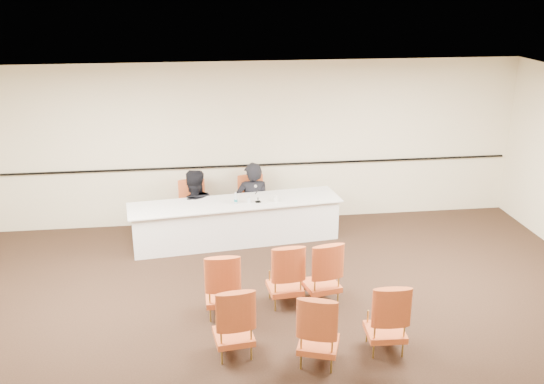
# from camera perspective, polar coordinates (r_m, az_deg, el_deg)

# --- Properties ---
(floor) EXTENTS (10.00, 10.00, 0.00)m
(floor) POSITION_cam_1_polar(r_m,az_deg,el_deg) (8.09, 1.14, -13.18)
(floor) COLOR black
(floor) RESTS_ON ground
(ceiling) EXTENTS (10.00, 10.00, 0.00)m
(ceiling) POSITION_cam_1_polar(r_m,az_deg,el_deg) (6.95, 1.30, 8.15)
(ceiling) COLOR silver
(ceiling) RESTS_ON ground
(wall_back) EXTENTS (10.00, 0.04, 3.00)m
(wall_back) POSITION_cam_1_polar(r_m,az_deg,el_deg) (11.15, -1.89, 4.57)
(wall_back) COLOR beige
(wall_back) RESTS_ON ground
(wall_rail) EXTENTS (9.80, 0.04, 0.03)m
(wall_rail) POSITION_cam_1_polar(r_m,az_deg,el_deg) (11.23, -1.85, 2.54)
(wall_rail) COLOR black
(wall_rail) RESTS_ON wall_back
(panel_table) EXTENTS (3.73, 1.28, 0.73)m
(panel_table) POSITION_cam_1_polar(r_m,az_deg,el_deg) (10.57, -3.43, -2.79)
(panel_table) COLOR silver
(panel_table) RESTS_ON ground
(panelist_main) EXTENTS (0.65, 0.43, 1.75)m
(panelist_main) POSITION_cam_1_polar(r_m,az_deg,el_deg) (11.15, -1.81, -1.53)
(panelist_main) COLOR black
(panelist_main) RESTS_ON ground
(panelist_main_chair) EXTENTS (0.56, 0.56, 0.95)m
(panelist_main_chair) POSITION_cam_1_polar(r_m,az_deg,el_deg) (11.11, -1.82, -1.03)
(panelist_main_chair) COLOR #B1501F
(panelist_main_chair) RESTS_ON ground
(panelist_second) EXTENTS (0.94, 0.79, 1.73)m
(panelist_second) POSITION_cam_1_polar(r_m,az_deg,el_deg) (11.00, -7.35, -2.24)
(panelist_second) COLOR black
(panelist_second) RESTS_ON ground
(panelist_second_chair) EXTENTS (0.56, 0.56, 0.95)m
(panelist_second_chair) POSITION_cam_1_polar(r_m,az_deg,el_deg) (10.95, -7.38, -1.52)
(panelist_second_chair) COLOR #B1501F
(panelist_second_chair) RESTS_ON ground
(papers) EXTENTS (0.35, 0.30, 0.00)m
(papers) POSITION_cam_1_polar(r_m,az_deg,el_deg) (10.47, -0.16, -0.83)
(papers) COLOR white
(papers) RESTS_ON panel_table
(microphone) EXTENTS (0.13, 0.21, 0.27)m
(microphone) POSITION_cam_1_polar(r_m,az_deg,el_deg) (10.36, -1.33, -0.26)
(microphone) COLOR black
(microphone) RESTS_ON panel_table
(water_bottle) EXTENTS (0.08, 0.08, 0.21)m
(water_bottle) POSITION_cam_1_polar(r_m,az_deg,el_deg) (10.33, -3.43, -0.56)
(water_bottle) COLOR #187884
(water_bottle) RESTS_ON panel_table
(drinking_glass) EXTENTS (0.08, 0.08, 0.10)m
(drinking_glass) POSITION_cam_1_polar(r_m,az_deg,el_deg) (10.38, -2.18, -0.75)
(drinking_glass) COLOR silver
(drinking_glass) RESTS_ON panel_table
(coffee_cup) EXTENTS (0.09, 0.09, 0.12)m
(coffee_cup) POSITION_cam_1_polar(r_m,az_deg,el_deg) (10.41, 0.35, -0.62)
(coffee_cup) COLOR white
(coffee_cup) RESTS_ON panel_table
(aud_chair_front_left) EXTENTS (0.50, 0.50, 0.95)m
(aud_chair_front_left) POSITION_cam_1_polar(r_m,az_deg,el_deg) (8.30, -4.70, -8.55)
(aud_chair_front_left) COLOR #B1501F
(aud_chair_front_left) RESTS_ON ground
(aud_chair_front_mid) EXTENTS (0.54, 0.54, 0.95)m
(aud_chair_front_mid) POSITION_cam_1_polar(r_m,az_deg,el_deg) (8.53, 1.23, -7.65)
(aud_chair_front_mid) COLOR #B1501F
(aud_chair_front_mid) RESTS_ON ground
(aud_chair_front_right) EXTENTS (0.59, 0.59, 0.95)m
(aud_chair_front_right) POSITION_cam_1_polar(r_m,az_deg,el_deg) (8.62, 4.71, -7.40)
(aud_chair_front_right) COLOR #B1501F
(aud_chair_front_right) RESTS_ON ground
(aud_chair_back_left) EXTENTS (0.55, 0.55, 0.95)m
(aud_chair_back_left) POSITION_cam_1_polar(r_m,az_deg,el_deg) (7.47, -3.67, -11.91)
(aud_chair_back_left) COLOR #B1501F
(aud_chair_back_left) RESTS_ON ground
(aud_chair_back_mid) EXTENTS (0.64, 0.64, 0.95)m
(aud_chair_back_mid) POSITION_cam_1_polar(r_m,az_deg,el_deg) (7.33, 4.44, -12.62)
(aud_chair_back_mid) COLOR #B1501F
(aud_chair_back_mid) RESTS_ON ground
(aud_chair_back_right) EXTENTS (0.53, 0.53, 0.95)m
(aud_chair_back_right) POSITION_cam_1_polar(r_m,az_deg,el_deg) (7.67, 10.69, -11.36)
(aud_chair_back_right) COLOR #B1501F
(aud_chair_back_right) RESTS_ON ground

